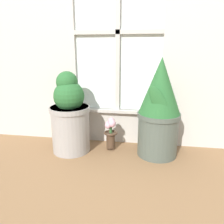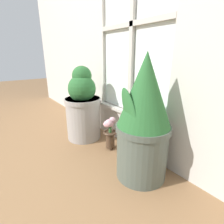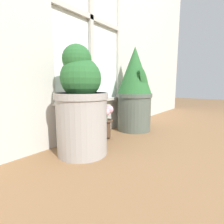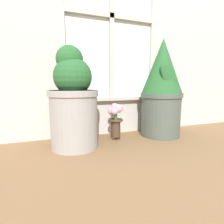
# 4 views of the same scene
# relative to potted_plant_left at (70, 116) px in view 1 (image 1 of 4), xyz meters

# --- Properties ---
(ground_plane) EXTENTS (10.00, 10.00, 0.00)m
(ground_plane) POSITION_rel_potted_plant_left_xyz_m (0.35, -0.36, -0.30)
(ground_plane) COLOR olive
(potted_plant_left) EXTENTS (0.32, 0.32, 0.66)m
(potted_plant_left) POSITION_rel_potted_plant_left_xyz_m (0.00, 0.00, 0.00)
(potted_plant_left) COLOR #9E9993
(potted_plant_left) RESTS_ON ground_plane
(potted_plant_right) EXTENTS (0.33, 0.33, 0.77)m
(potted_plant_right) POSITION_rel_potted_plant_left_xyz_m (0.71, 0.04, 0.08)
(potted_plant_right) COLOR #4C564C
(potted_plant_right) RESTS_ON ground_plane
(flower_vase) EXTENTS (0.11, 0.11, 0.28)m
(flower_vase) POSITION_rel_potted_plant_left_xyz_m (0.32, 0.07, -0.14)
(flower_vase) COLOR #473323
(flower_vase) RESTS_ON ground_plane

